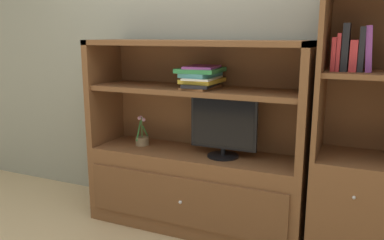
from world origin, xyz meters
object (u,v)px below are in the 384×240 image
(media_console, at_px, (195,169))
(upright_book_row, at_px, (352,51))
(tv_monitor, at_px, (223,127))
(potted_plant, at_px, (142,139))
(magazine_stack, at_px, (201,77))
(bookshelf_tall, at_px, (356,172))

(media_console, bearing_deg, upright_book_row, -0.33)
(tv_monitor, relative_size, potted_plant, 2.07)
(media_console, height_order, upright_book_row, upright_book_row)
(tv_monitor, xyz_separation_m, potted_plant, (-0.67, 0.03, -0.16))
(magazine_stack, height_order, bookshelf_tall, bookshelf_tall)
(potted_plant, xyz_separation_m, upright_book_row, (1.46, -0.01, 0.70))
(potted_plant, height_order, bookshelf_tall, bookshelf_tall)
(media_console, distance_m, upright_book_row, 1.33)
(bookshelf_tall, bearing_deg, potted_plant, -179.98)
(magazine_stack, relative_size, upright_book_row, 1.26)
(upright_book_row, bearing_deg, bookshelf_tall, 6.41)
(media_console, distance_m, tv_monitor, 0.41)
(media_console, xyz_separation_m, potted_plant, (-0.45, 0.00, 0.18))
(tv_monitor, relative_size, bookshelf_tall, 0.26)
(magazine_stack, bearing_deg, bookshelf_tall, 0.40)
(potted_plant, bearing_deg, media_console, -0.41)
(tv_monitor, bearing_deg, potted_plant, 177.43)
(tv_monitor, bearing_deg, magazine_stack, 172.38)
(media_console, height_order, bookshelf_tall, bookshelf_tall)
(tv_monitor, distance_m, bookshelf_tall, 0.89)
(media_console, relative_size, tv_monitor, 3.35)
(media_console, bearing_deg, magazine_stack, -4.11)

